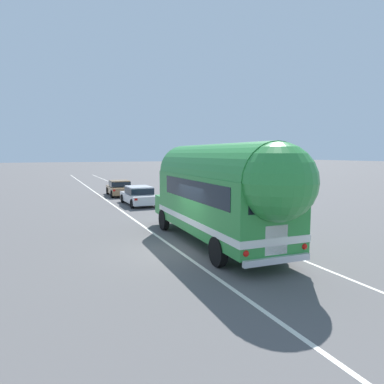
{
  "coord_description": "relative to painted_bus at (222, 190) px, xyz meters",
  "views": [
    {
      "loc": [
        -4.74,
        -12.3,
        3.74
      ],
      "look_at": [
        1.67,
        2.51,
        1.96
      ],
      "focal_mm": 32.7,
      "sensor_mm": 36.0,
      "label": 1
    }
  ],
  "objects": [
    {
      "name": "ground_plane",
      "position": [
        -1.77,
        0.21,
        -2.31
      ],
      "size": [
        300.0,
        300.0,
        0.0
      ],
      "primitive_type": "plane",
      "color": "#565454"
    },
    {
      "name": "lane_markings",
      "position": [
        -0.11,
        12.21,
        -2.3
      ],
      "size": [
        3.73,
        80.0,
        0.01
      ],
      "color": "silver",
      "rests_on": "ground"
    },
    {
      "name": "painted_bus",
      "position": [
        0.0,
        0.0,
        0.0
      ],
      "size": [
        2.79,
        10.6,
        4.12
      ],
      "color": "#2D8C3D",
      "rests_on": "ground"
    },
    {
      "name": "car_lead",
      "position": [
        -0.01,
        12.77,
        -1.57
      ],
      "size": [
        1.93,
        4.52,
        1.37
      ],
      "color": "silver",
      "rests_on": "ground"
    },
    {
      "name": "car_second",
      "position": [
        -0.14,
        19.0,
        -1.58
      ],
      "size": [
        2.05,
        4.31,
        1.37
      ],
      "color": "olive",
      "rests_on": "ground"
    }
  ]
}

